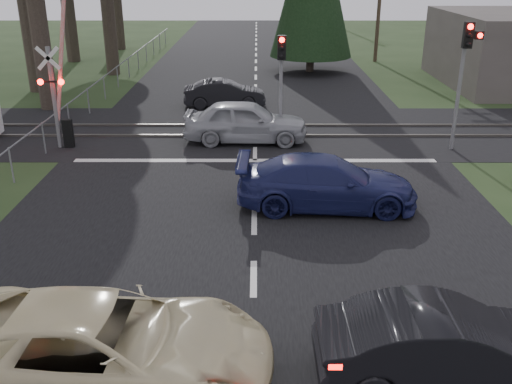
{
  "coord_description": "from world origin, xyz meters",
  "views": [
    {
      "loc": [
        0.07,
        -11.21,
        6.68
      ],
      "look_at": [
        0.05,
        2.02,
        1.3
      ],
      "focal_mm": 40.0,
      "sensor_mm": 36.0,
      "label": 1
    }
  ],
  "objects_px": {
    "traffic_signal_right": "(465,62)",
    "dark_hatchback": "(445,346)",
    "cream_coupe": "(101,348)",
    "silver_car": "(246,121)",
    "dark_car_far": "(225,94)",
    "crossing_signal": "(60,94)",
    "traffic_signal_center": "(281,70)",
    "blue_sedan": "(327,183)"
  },
  "relations": [
    {
      "from": "traffic_signal_center",
      "to": "silver_car",
      "type": "distance_m",
      "value": 2.41
    },
    {
      "from": "traffic_signal_center",
      "to": "blue_sedan",
      "type": "relative_size",
      "value": 0.79
    },
    {
      "from": "crossing_signal",
      "to": "silver_car",
      "type": "xyz_separation_m",
      "value": [
        6.91,
        0.76,
        -1.24
      ]
    },
    {
      "from": "traffic_signal_right",
      "to": "blue_sedan",
      "type": "relative_size",
      "value": 0.91
    },
    {
      "from": "crossing_signal",
      "to": "dark_car_far",
      "type": "height_order",
      "value": "crossing_signal"
    },
    {
      "from": "crossing_signal",
      "to": "cream_coupe",
      "type": "xyz_separation_m",
      "value": [
        4.78,
        -13.3,
        -1.26
      ]
    },
    {
      "from": "traffic_signal_center",
      "to": "dark_car_far",
      "type": "height_order",
      "value": "traffic_signal_center"
    },
    {
      "from": "cream_coupe",
      "to": "blue_sedan",
      "type": "relative_size",
      "value": 1.1
    },
    {
      "from": "cream_coupe",
      "to": "dark_car_far",
      "type": "bearing_deg",
      "value": -0.24
    },
    {
      "from": "silver_car",
      "to": "dark_car_far",
      "type": "bearing_deg",
      "value": 13.02
    },
    {
      "from": "traffic_signal_center",
      "to": "crossing_signal",
      "type": "bearing_deg",
      "value": -173.85
    },
    {
      "from": "blue_sedan",
      "to": "dark_hatchback",
      "type": "bearing_deg",
      "value": -168.98
    },
    {
      "from": "cream_coupe",
      "to": "dark_hatchback",
      "type": "bearing_deg",
      "value": -85.94
    },
    {
      "from": "cream_coupe",
      "to": "silver_car",
      "type": "xyz_separation_m",
      "value": [
        2.13,
        14.07,
        0.03
      ]
    },
    {
      "from": "silver_car",
      "to": "dark_car_far",
      "type": "distance_m",
      "value": 5.97
    },
    {
      "from": "cream_coupe",
      "to": "dark_hatchback",
      "type": "relative_size",
      "value": 1.32
    },
    {
      "from": "traffic_signal_center",
      "to": "cream_coupe",
      "type": "relative_size",
      "value": 0.72
    },
    {
      "from": "traffic_signal_center",
      "to": "blue_sedan",
      "type": "xyz_separation_m",
      "value": [
        1.08,
        -6.6,
        -2.06
      ]
    },
    {
      "from": "crossing_signal",
      "to": "traffic_signal_center",
      "type": "height_order",
      "value": "crossing_signal"
    },
    {
      "from": "blue_sedan",
      "to": "dark_car_far",
      "type": "xyz_separation_m",
      "value": [
        -3.59,
        12.32,
        -0.1
      ]
    },
    {
      "from": "cream_coupe",
      "to": "silver_car",
      "type": "bearing_deg",
      "value": -6.01
    },
    {
      "from": "traffic_signal_right",
      "to": "dark_hatchback",
      "type": "xyz_separation_m",
      "value": [
        -4.33,
        -12.85,
        -2.6
      ]
    },
    {
      "from": "crossing_signal",
      "to": "cream_coupe",
      "type": "relative_size",
      "value": 1.22
    },
    {
      "from": "silver_car",
      "to": "dark_car_far",
      "type": "xyz_separation_m",
      "value": [
        -1.15,
        5.86,
        -0.17
      ]
    },
    {
      "from": "silver_car",
      "to": "blue_sedan",
      "type": "distance_m",
      "value": 6.91
    },
    {
      "from": "traffic_signal_right",
      "to": "blue_sedan",
      "type": "bearing_deg",
      "value": -135.4
    },
    {
      "from": "cream_coupe",
      "to": "dark_car_far",
      "type": "height_order",
      "value": "cream_coupe"
    },
    {
      "from": "cream_coupe",
      "to": "dark_hatchback",
      "type": "height_order",
      "value": "cream_coupe"
    },
    {
      "from": "traffic_signal_center",
      "to": "traffic_signal_right",
      "type": "bearing_deg",
      "value": -10.41
    },
    {
      "from": "traffic_signal_right",
      "to": "dark_hatchback",
      "type": "distance_m",
      "value": 13.8
    },
    {
      "from": "crossing_signal",
      "to": "dark_hatchback",
      "type": "relative_size",
      "value": 1.61
    },
    {
      "from": "crossing_signal",
      "to": "dark_car_far",
      "type": "distance_m",
      "value": 8.89
    },
    {
      "from": "dark_hatchback",
      "to": "dark_car_far",
      "type": "bearing_deg",
      "value": 13.18
    },
    {
      "from": "crossing_signal",
      "to": "dark_hatchback",
      "type": "distance_m",
      "value": 16.88
    },
    {
      "from": "cream_coupe",
      "to": "silver_car",
      "type": "distance_m",
      "value": 14.23
    },
    {
      "from": "cream_coupe",
      "to": "dark_hatchback",
      "type": "distance_m",
      "value": 5.72
    },
    {
      "from": "silver_car",
      "to": "blue_sedan",
      "type": "bearing_deg",
      "value": -157.33
    },
    {
      "from": "blue_sedan",
      "to": "cream_coupe",
      "type": "bearing_deg",
      "value": 151.29
    },
    {
      "from": "cream_coupe",
      "to": "crossing_signal",
      "type": "bearing_deg",
      "value": 22.35
    },
    {
      "from": "dark_car_far",
      "to": "traffic_signal_right",
      "type": "bearing_deg",
      "value": -131.43
    },
    {
      "from": "cream_coupe",
      "to": "dark_car_far",
      "type": "distance_m",
      "value": 19.95
    },
    {
      "from": "traffic_signal_center",
      "to": "dark_car_far",
      "type": "xyz_separation_m",
      "value": [
        -2.51,
        5.73,
        -2.16
      ]
    }
  ]
}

